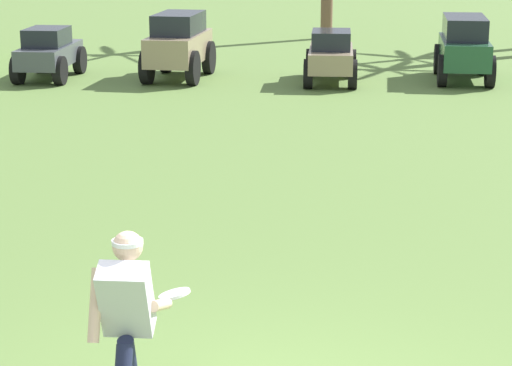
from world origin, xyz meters
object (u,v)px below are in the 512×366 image
frisbee_thrower (127,323)px  parked_car_slot_d (464,46)px  parked_car_slot_b (179,44)px  parked_car_slot_c (331,56)px  parked_car_slot_a (49,53)px  frisbee_in_flight (174,294)px

frisbee_thrower → parked_car_slot_d: bearing=74.6°
parked_car_slot_b → parked_car_slot_d: 6.07m
parked_car_slot_c → parked_car_slot_d: size_ratio=0.90×
parked_car_slot_b → parked_car_slot_c: 3.27m
parked_car_slot_a → parked_car_slot_d: 8.86m
frisbee_in_flight → parked_car_slot_c: (1.16, 13.90, -0.14)m
frisbee_in_flight → parked_car_slot_b: (-2.10, 14.19, 0.04)m
parked_car_slot_a → frisbee_in_flight: bearing=-70.8°
parked_car_slot_d → frisbee_thrower: bearing=-105.4°
frisbee_thrower → parked_car_slot_a: frisbee_thrower is taller
frisbee_thrower → parked_car_slot_c: 14.74m
frisbee_in_flight → parked_car_slot_c: 13.95m
frisbee_thrower → parked_car_slot_c: size_ratio=0.64×
parked_car_slot_b → frisbee_thrower: bearing=-82.8°
parked_car_slot_b → parked_car_slot_d: bearing=2.3°
parked_car_slot_c → frisbee_in_flight: bearing=-94.8°
frisbee_thrower → parked_car_slot_b: bearing=97.2°
parked_car_slot_b → parked_car_slot_c: size_ratio=1.10×
parked_car_slot_a → parked_car_slot_d: size_ratio=0.91×
frisbee_in_flight → parked_car_slot_a: parked_car_slot_a is taller
frisbee_in_flight → parked_car_slot_b: size_ratio=0.13×
frisbee_in_flight → parked_car_slot_d: size_ratio=0.13×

